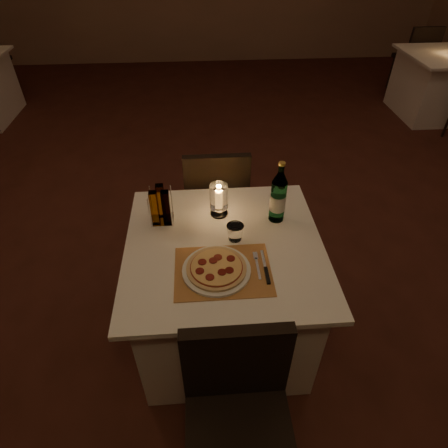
{
  "coord_description": "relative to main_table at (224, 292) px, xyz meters",
  "views": [
    {
      "loc": [
        -0.05,
        -1.93,
        2.03
      ],
      "look_at": [
        0.05,
        -0.54,
        0.86
      ],
      "focal_mm": 30.0,
      "sensor_mm": 36.0,
      "label": 1
    }
  ],
  "objects": [
    {
      "name": "water_bottle",
      "position": [
        0.3,
        0.19,
        0.51
      ],
      "size": [
        0.08,
        0.08,
        0.35
      ],
      "color": "#57A26F",
      "rests_on": "main_table"
    },
    {
      "name": "tumbler",
      "position": [
        0.06,
        0.04,
        0.41
      ],
      "size": [
        0.09,
        0.09,
        0.09
      ],
      "primitive_type": null,
      "color": "white",
      "rests_on": "main_table"
    },
    {
      "name": "neighbor_table_right",
      "position": [
        2.92,
        3.08,
        0.0
      ],
      "size": [
        1.0,
        1.0,
        0.74
      ],
      "color": "white",
      "rests_on": "ground"
    },
    {
      "name": "chair_near",
      "position": [
        0.0,
        -0.71,
        0.18
      ],
      "size": [
        0.42,
        0.42,
        0.9
      ],
      "color": "black",
      "rests_on": "ground"
    },
    {
      "name": "knife",
      "position": [
        0.18,
        -0.21,
        0.37
      ],
      "size": [
        0.02,
        0.22,
        0.01
      ],
      "color": "black",
      "rests_on": "placemat"
    },
    {
      "name": "main_table",
      "position": [
        0.0,
        0.0,
        0.0
      ],
      "size": [
        1.0,
        1.0,
        0.74
      ],
      "color": "white",
      "rests_on": "ground"
    },
    {
      "name": "fork",
      "position": [
        0.14,
        -0.15,
        0.37
      ],
      "size": [
        0.02,
        0.18,
        0.0
      ],
      "color": "silver",
      "rests_on": "placemat"
    },
    {
      "name": "neighbor_chair_rb",
      "position": [
        2.92,
        3.8,
        0.18
      ],
      "size": [
        0.42,
        0.42,
        0.9
      ],
      "color": "black",
      "rests_on": "ground"
    },
    {
      "name": "plate",
      "position": [
        -0.05,
        -0.18,
        0.38
      ],
      "size": [
        0.32,
        0.32,
        0.01
      ],
      "primitive_type": "cylinder",
      "color": "white",
      "rests_on": "placemat"
    },
    {
      "name": "hurricane_candle",
      "position": [
        -0.01,
        0.25,
        0.48
      ],
      "size": [
        0.1,
        0.1,
        0.19
      ],
      "color": "white",
      "rests_on": "main_table"
    },
    {
      "name": "floor",
      "position": [
        -0.05,
        0.56,
        -0.38
      ],
      "size": [
        8.0,
        10.0,
        0.02
      ],
      "primitive_type": "cube",
      "color": "#491F17",
      "rests_on": "ground"
    },
    {
      "name": "pizza",
      "position": [
        -0.05,
        -0.18,
        0.39
      ],
      "size": [
        0.28,
        0.28,
        0.02
      ],
      "color": "#D8B77F",
      "rests_on": "plate"
    },
    {
      "name": "cruet_caddy",
      "position": [
        -0.32,
        0.21,
        0.46
      ],
      "size": [
        0.12,
        0.12,
        0.21
      ],
      "color": "white",
      "rests_on": "main_table"
    },
    {
      "name": "placemat",
      "position": [
        -0.02,
        -0.18,
        0.37
      ],
      "size": [
        0.45,
        0.34,
        0.0
      ],
      "primitive_type": "cube",
      "color": "#B97A40",
      "rests_on": "main_table"
    },
    {
      "name": "chair_far",
      "position": [
        -0.0,
        0.71,
        0.18
      ],
      "size": [
        0.42,
        0.42,
        0.9
      ],
      "color": "black",
      "rests_on": "ground"
    }
  ]
}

